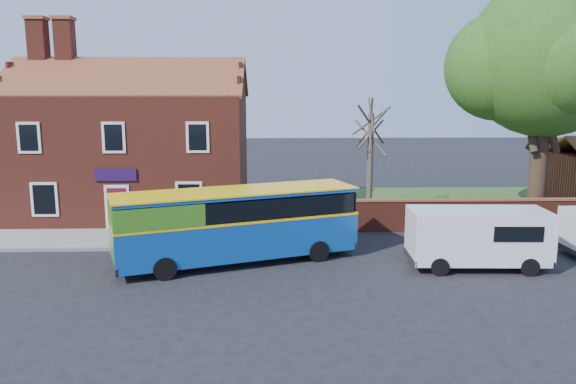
{
  "coord_description": "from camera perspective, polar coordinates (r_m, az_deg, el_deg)",
  "views": [
    {
      "loc": [
        0.5,
        -19.58,
        6.9
      ],
      "look_at": [
        1.27,
        5.0,
        2.36
      ],
      "focal_mm": 35.0,
      "sensor_mm": 36.0,
      "label": 1
    }
  ],
  "objects": [
    {
      "name": "boundary_wall",
      "position": [
        30.0,
        22.9,
        -2.09
      ],
      "size": [
        22.0,
        0.38,
        1.6
      ],
      "color": "maroon",
      "rests_on": "ground"
    },
    {
      "name": "ground",
      "position": [
        20.77,
        -3.11,
        -8.96
      ],
      "size": [
        120.0,
        120.0,
        0.0
      ],
      "primitive_type": "plane",
      "color": "black",
      "rests_on": "ground"
    },
    {
      "name": "grass_strip",
      "position": [
        35.57,
        18.83,
        -1.26
      ],
      "size": [
        26.0,
        12.0,
        0.04
      ],
      "primitive_type": "cube",
      "color": "#426B28",
      "rests_on": "ground"
    },
    {
      "name": "kerb",
      "position": [
        25.67,
        -18.79,
        -5.54
      ],
      "size": [
        18.0,
        0.15,
        0.14
      ],
      "primitive_type": "cube",
      "color": "slate",
      "rests_on": "ground"
    },
    {
      "name": "shop_building",
      "position": [
        32.17,
        -15.33,
        3.87
      ],
      "size": [
        12.3,
        8.13,
        10.5
      ],
      "color": "maroon",
      "rests_on": "ground"
    },
    {
      "name": "large_tree",
      "position": [
        32.51,
        24.78,
        11.86
      ],
      "size": [
        10.3,
        8.15,
        12.56
      ],
      "color": "black",
      "rests_on": "ground"
    },
    {
      "name": "pavement",
      "position": [
        27.29,
        -17.73,
        -4.56
      ],
      "size": [
        18.0,
        3.5,
        0.12
      ],
      "primitive_type": "cube",
      "color": "gray",
      "rests_on": "ground"
    },
    {
      "name": "van_near",
      "position": [
        23.02,
        18.75,
        -4.21
      ],
      "size": [
        5.33,
        2.36,
        2.3
      ],
      "rotation": [
        0.0,
        0.0,
        -0.04
      ],
      "color": "white",
      "rests_on": "ground"
    },
    {
      "name": "bus",
      "position": [
        22.42,
        -6.0,
        -3.07
      ],
      "size": [
        9.93,
        5.56,
        2.95
      ],
      "rotation": [
        0.0,
        0.0,
        0.34
      ],
      "color": "#0E479B",
      "rests_on": "ground"
    },
    {
      "name": "bare_tree",
      "position": [
        30.73,
        8.34,
        3.32
      ],
      "size": [
        2.29,
        2.73,
        6.11
      ],
      "color": "#4C4238",
      "rests_on": "ground"
    }
  ]
}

